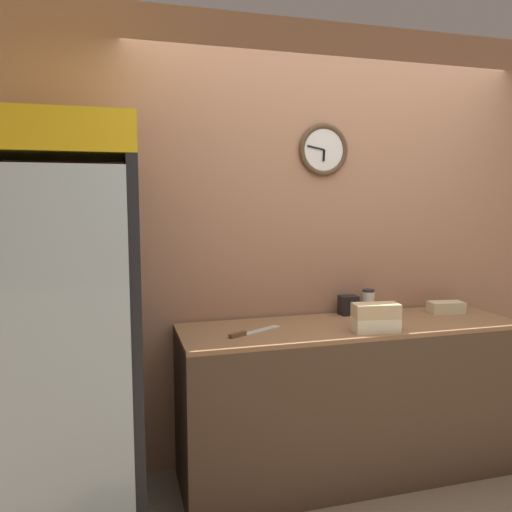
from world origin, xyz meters
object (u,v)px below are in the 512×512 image
object	(u,v)px
condiment_jar	(368,301)
napkin_dispenser	(348,305)
sandwich_stack_bottom	(376,324)
beverage_cooler	(66,309)
sandwich_stack_middle	(376,311)
sandwich_flat_left	(446,307)
chefs_knife	(248,333)

from	to	relation	value
condiment_jar	napkin_dispenser	xyz separation A→B (m)	(-0.14, -0.00, -0.02)
sandwich_stack_bottom	beverage_cooler	bearing A→B (deg)	173.67
sandwich_stack_middle	condiment_jar	xyz separation A→B (m)	(0.17, 0.41, -0.04)
sandwich_flat_left	chefs_knife	xyz separation A→B (m)	(-1.34, -0.15, -0.03)
sandwich_flat_left	sandwich_stack_bottom	bearing A→B (deg)	-156.71
sandwich_stack_middle	condiment_jar	world-z (taller)	sandwich_stack_middle
napkin_dispenser	chefs_knife	bearing A→B (deg)	-159.66
sandwich_flat_left	chefs_knife	distance (m)	1.35
sandwich_stack_middle	sandwich_flat_left	xyz separation A→B (m)	(0.66, 0.28, -0.08)
sandwich_stack_bottom	condiment_jar	xyz separation A→B (m)	(0.17, 0.41, 0.04)
sandwich_stack_bottom	napkin_dispenser	size ratio (longest dim) A/B	2.18
condiment_jar	napkin_dispenser	size ratio (longest dim) A/B	1.27
sandwich_stack_bottom	chefs_knife	bearing A→B (deg)	168.71
chefs_knife	condiment_jar	xyz separation A→B (m)	(0.86, 0.27, 0.07)
sandwich_stack_bottom	condiment_jar	world-z (taller)	condiment_jar
chefs_knife	sandwich_stack_middle	bearing A→B (deg)	-11.29
sandwich_flat_left	napkin_dispenser	size ratio (longest dim) A/B	1.90
sandwich_flat_left	chefs_knife	world-z (taller)	sandwich_flat_left
chefs_knife	napkin_dispenser	bearing A→B (deg)	20.34
sandwich_stack_bottom	sandwich_stack_middle	bearing A→B (deg)	0.00
sandwich_stack_bottom	napkin_dispenser	world-z (taller)	napkin_dispenser
napkin_dispenser	sandwich_stack_bottom	bearing A→B (deg)	-94.73
beverage_cooler	condiment_jar	xyz separation A→B (m)	(1.78, 0.23, -0.11)
sandwich_stack_middle	sandwich_flat_left	size ratio (longest dim) A/B	1.15
chefs_knife	sandwich_flat_left	bearing A→B (deg)	6.16
beverage_cooler	condiment_jar	bearing A→B (deg)	7.41
sandwich_stack_middle	napkin_dispenser	size ratio (longest dim) A/B	2.19
sandwich_stack_bottom	sandwich_stack_middle	world-z (taller)	sandwich_stack_middle
chefs_knife	condiment_jar	bearing A→B (deg)	17.51
condiment_jar	napkin_dispenser	distance (m)	0.14
beverage_cooler	condiment_jar	size ratio (longest dim) A/B	13.17
beverage_cooler	sandwich_stack_bottom	xyz separation A→B (m)	(1.61, -0.18, -0.14)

